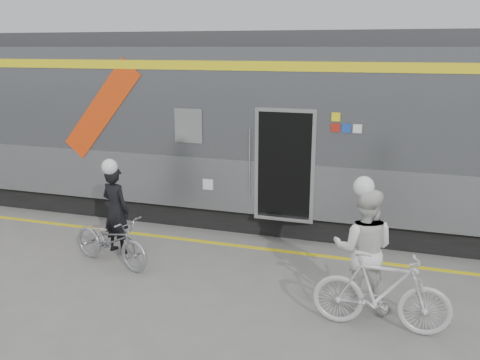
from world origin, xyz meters
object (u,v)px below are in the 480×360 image
at_px(bicycle_left, 111,240).
at_px(bicycle_right, 381,292).
at_px(woman, 364,249).
at_px(man, 116,210).

relative_size(bicycle_left, bicycle_right, 0.93).
bearing_deg(bicycle_right, woman, 28.14).
bearing_deg(man, bicycle_right, -179.35).
relative_size(bicycle_left, woman, 0.94).
xyz_separation_m(woman, bicycle_right, (0.30, -0.55, -0.37)).
height_order(bicycle_left, bicycle_right, bicycle_right).
height_order(woman, bicycle_right, woman).
bearing_deg(bicycle_left, woman, -77.16).
bearing_deg(woman, bicycle_right, 118.14).
distance_m(man, woman, 4.66).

